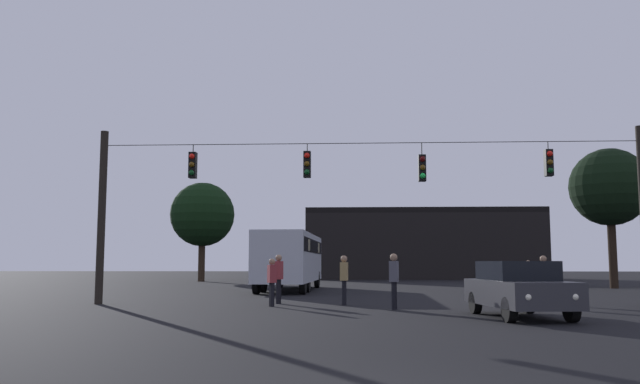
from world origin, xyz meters
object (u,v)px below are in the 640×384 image
(pedestrian_trailing, at_px, (394,278))
(pedestrian_far_side, at_px, (344,277))
(car_near_right, at_px, (519,288))
(pedestrian_near_bus, at_px, (279,276))
(pedestrian_crossing_center, at_px, (544,277))
(tree_behind_building, at_px, (609,188))
(tree_left_silhouette, at_px, (202,215))
(pedestrian_crossing_right, at_px, (272,279))
(city_bus, at_px, (291,256))
(pedestrian_crossing_left, at_px, (529,281))

(pedestrian_trailing, distance_m, pedestrian_far_side, 2.68)
(car_near_right, bearing_deg, pedestrian_near_bus, 141.99)
(pedestrian_crossing_center, bearing_deg, tree_behind_building, 60.68)
(pedestrian_near_bus, bearing_deg, pedestrian_trailing, -35.20)
(car_near_right, relative_size, tree_left_silhouette, 0.56)
(pedestrian_crossing_right, relative_size, tree_behind_building, 0.20)
(pedestrian_crossing_center, relative_size, tree_left_silhouette, 0.22)
(city_bus, xyz_separation_m, pedestrian_near_bus, (0.63, -11.28, -0.85))
(car_near_right, distance_m, pedestrian_crossing_left, 4.46)
(tree_left_silhouette, bearing_deg, car_near_right, -63.75)
(car_near_right, distance_m, pedestrian_crossing_right, 8.32)
(tree_left_silhouette, xyz_separation_m, tree_behind_building, (27.31, -13.00, 0.54))
(pedestrian_crossing_left, bearing_deg, pedestrian_trailing, -162.68)
(pedestrian_crossing_right, height_order, pedestrian_near_bus, pedestrian_near_bus)
(pedestrian_crossing_left, bearing_deg, pedestrian_far_side, 173.47)
(pedestrian_near_bus, xyz_separation_m, tree_behind_building, (17.92, 14.99, 4.89))
(pedestrian_crossing_center, xyz_separation_m, pedestrian_near_bus, (-9.55, -0.08, 0.03))
(pedestrian_near_bus, relative_size, tree_left_silhouette, 0.22)
(pedestrian_crossing_left, xyz_separation_m, pedestrian_crossing_center, (0.94, 1.47, 0.11))
(pedestrian_crossing_left, relative_size, tree_behind_building, 0.19)
(tree_left_silhouette, height_order, tree_behind_building, tree_behind_building)
(pedestrian_crossing_center, bearing_deg, pedestrian_far_side, -173.97)
(tree_behind_building, bearing_deg, pedestrian_far_side, -134.75)
(pedestrian_far_side, bearing_deg, pedestrian_crossing_left, -6.53)
(pedestrian_crossing_left, bearing_deg, car_near_right, -108.55)
(pedestrian_crossing_right, bearing_deg, pedestrian_crossing_center, 9.55)
(car_near_right, relative_size, pedestrian_trailing, 2.53)
(city_bus, distance_m, pedestrian_trailing, 14.86)
(pedestrian_crossing_left, height_order, tree_left_silhouette, tree_left_silhouette)
(city_bus, xyz_separation_m, tree_left_silhouette, (-8.76, 16.71, 3.50))
(pedestrian_crossing_left, distance_m, pedestrian_far_side, 6.26)
(pedestrian_crossing_left, height_order, pedestrian_near_bus, pedestrian_near_bus)
(pedestrian_crossing_right, distance_m, pedestrian_trailing, 4.26)
(pedestrian_near_bus, relative_size, pedestrian_trailing, 1.00)
(city_bus, bearing_deg, tree_behind_building, 11.32)
(pedestrian_near_bus, xyz_separation_m, pedestrian_far_side, (2.39, -0.68, -0.03))
(tree_left_silhouette, distance_m, tree_behind_building, 30.25)
(city_bus, height_order, pedestrian_crossing_left, city_bus)
(city_bus, bearing_deg, pedestrian_trailing, -71.82)
(car_near_right, distance_m, pedestrian_far_side, 6.89)
(pedestrian_crossing_left, distance_m, pedestrian_crossing_center, 1.75)
(tree_left_silhouette, bearing_deg, pedestrian_near_bus, -71.46)
(pedestrian_crossing_center, height_order, pedestrian_crossing_right, pedestrian_crossing_center)
(pedestrian_crossing_right, relative_size, pedestrian_trailing, 0.92)
(city_bus, xyz_separation_m, pedestrian_crossing_right, (0.57, -12.81, -0.95))
(pedestrian_crossing_left, distance_m, pedestrian_trailing, 4.83)
(pedestrian_near_bus, bearing_deg, pedestrian_far_side, -15.76)
(pedestrian_crossing_center, relative_size, tree_behind_building, 0.21)
(city_bus, height_order, tree_left_silhouette, tree_left_silhouette)
(city_bus, relative_size, pedestrian_trailing, 6.25)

